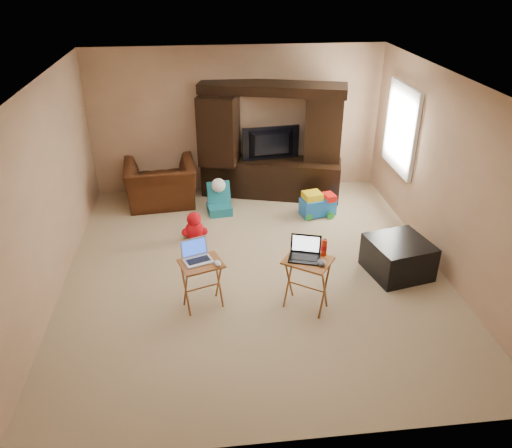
{
  "coord_description": "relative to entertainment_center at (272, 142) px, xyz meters",
  "views": [
    {
      "loc": [
        -0.61,
        -5.65,
        3.75
      ],
      "look_at": [
        0.0,
        -0.2,
        0.8
      ],
      "focal_mm": 35.0,
      "sensor_mm": 36.0,
      "label": 1
    }
  ],
  "objects": [
    {
      "name": "wall_left",
      "position": [
        -3.06,
        -2.38,
        0.27
      ],
      "size": [
        0.0,
        5.5,
        5.5
      ],
      "primitive_type": "plane",
      "rotation": [
        1.57,
        0.0,
        1.57
      ],
      "color": "tan",
      "rests_on": "ground"
    },
    {
      "name": "plush_toy",
      "position": [
        -1.36,
        -1.46,
        -0.76
      ],
      "size": [
        0.4,
        0.33,
        0.44
      ],
      "primitive_type": null,
      "color": "red",
      "rests_on": "floor"
    },
    {
      "name": "window_frame",
      "position": [
        1.9,
        -0.83,
        0.42
      ],
      "size": [
        0.06,
        1.14,
        1.34
      ],
      "primitive_type": "cube",
      "color": "white",
      "rests_on": "ground"
    },
    {
      "name": "mouse_left",
      "position": [
        -1.07,
        -3.19,
        -0.33
      ],
      "size": [
        0.11,
        0.14,
        0.05
      ],
      "primitive_type": "ellipsoid",
      "rotation": [
        0.0,
        0.0,
        0.3
      ],
      "color": "silver",
      "rests_on": "tray_table_left"
    },
    {
      "name": "wall_front",
      "position": [
        -0.56,
        -5.13,
        0.27
      ],
      "size": [
        5.0,
        0.0,
        5.0
      ],
      "primitive_type": "plane",
      "rotation": [
        -1.57,
        0.0,
        0.0
      ],
      "color": "tan",
      "rests_on": "ground"
    },
    {
      "name": "wall_right",
      "position": [
        1.94,
        -2.38,
        0.27
      ],
      "size": [
        0.0,
        5.5,
        5.5
      ],
      "primitive_type": "plane",
      "rotation": [
        1.57,
        0.0,
        -1.57
      ],
      "color": "tan",
      "rests_on": "ground"
    },
    {
      "name": "push_toy",
      "position": [
        0.64,
        -0.91,
        -0.77
      ],
      "size": [
        0.64,
        0.51,
        0.42
      ],
      "primitive_type": null,
      "rotation": [
        0.0,
        0.0,
        0.22
      ],
      "color": "blue",
      "rests_on": "floor"
    },
    {
      "name": "laptop_right",
      "position": [
        -0.08,
        -3.25,
        -0.19
      ],
      "size": [
        0.42,
        0.38,
        0.24
      ],
      "primitive_type": "cube",
      "rotation": [
        0.0,
        0.0,
        -0.3
      ],
      "color": "black",
      "rests_on": "tray_table_right"
    },
    {
      "name": "recliner",
      "position": [
        -1.91,
        -0.19,
        -0.61
      ],
      "size": [
        1.23,
        1.1,
        0.74
      ],
      "primitive_type": "imported",
      "rotation": [
        0.0,
        0.0,
        3.24
      ],
      "color": "#43200E",
      "rests_on": "floor"
    },
    {
      "name": "floor",
      "position": [
        -0.56,
        -2.38,
        -0.98
      ],
      "size": [
        5.5,
        5.5,
        0.0
      ],
      "primitive_type": "plane",
      "color": "#C8B68A",
      "rests_on": "ground"
    },
    {
      "name": "window_pane",
      "position": [
        1.92,
        -0.83,
        0.42
      ],
      "size": [
        0.0,
        1.2,
        1.2
      ],
      "primitive_type": "plane",
      "rotation": [
        1.57,
        0.0,
        -1.57
      ],
      "color": "white",
      "rests_on": "ground"
    },
    {
      "name": "entertainment_center",
      "position": [
        0.0,
        0.0,
        0.0
      ],
      "size": [
        2.46,
        1.22,
        1.96
      ],
      "primitive_type": "cube",
      "rotation": [
        0.0,
        0.0,
        -0.27
      ],
      "color": "black",
      "rests_on": "floor"
    },
    {
      "name": "television",
      "position": [
        0.0,
        -0.04,
        -0.04
      ],
      "size": [
        1.0,
        0.24,
        0.57
      ],
      "primitive_type": "imported",
      "rotation": [
        0.0,
        0.0,
        3.25
      ],
      "color": "black",
      "rests_on": "entertainment_center"
    },
    {
      "name": "mouse_right",
      "position": [
        0.09,
        -3.39,
        -0.28
      ],
      "size": [
        0.1,
        0.14,
        0.06
      ],
      "primitive_type": "ellipsoid",
      "rotation": [
        0.0,
        0.0,
        -0.09
      ],
      "color": "#434247",
      "rests_on": "tray_table_right"
    },
    {
      "name": "tray_table_left",
      "position": [
        -1.26,
        -3.12,
        -0.67
      ],
      "size": [
        0.57,
        0.51,
        0.62
      ],
      "primitive_type": "cube",
      "rotation": [
        0.0,
        0.0,
        0.33
      ],
      "color": "#A05E26",
      "rests_on": "floor"
    },
    {
      "name": "ceiling",
      "position": [
        -0.56,
        -2.38,
        1.52
      ],
      "size": [
        5.5,
        5.5,
        0.0
      ],
      "primitive_type": "plane",
      "rotation": [
        3.14,
        0.0,
        0.0
      ],
      "color": "silver",
      "rests_on": "ground"
    },
    {
      "name": "child_rocker",
      "position": [
        -0.95,
        -0.65,
        -0.73
      ],
      "size": [
        0.43,
        0.48,
        0.5
      ],
      "primitive_type": null,
      "rotation": [
        0.0,
        0.0,
        0.13
      ],
      "color": "#16697C",
      "rests_on": "floor"
    },
    {
      "name": "ottoman",
      "position": [
        1.32,
        -2.67,
        -0.74
      ],
      "size": [
        0.88,
        0.88,
        0.47
      ],
      "primitive_type": "cube",
      "rotation": [
        0.0,
        0.0,
        0.21
      ],
      "color": "black",
      "rests_on": "floor"
    },
    {
      "name": "tray_table_right",
      "position": [
        -0.04,
        -3.27,
        -0.64
      ],
      "size": [
        0.66,
        0.64,
        0.67
      ],
      "primitive_type": "cube",
      "rotation": [
        0.0,
        0.0,
        -0.61
      ],
      "color": "#A25E27",
      "rests_on": "floor"
    },
    {
      "name": "water_bottle",
      "position": [
        0.16,
        -3.19,
        -0.2
      ],
      "size": [
        0.07,
        0.07,
        0.21
      ],
      "primitive_type": "cylinder",
      "color": "red",
      "rests_on": "tray_table_right"
    },
    {
      "name": "laptop_left",
      "position": [
        -1.29,
        -3.09,
        -0.24
      ],
      "size": [
        0.4,
        0.36,
        0.24
      ],
      "primitive_type": "cube",
      "rotation": [
        0.0,
        0.0,
        0.35
      ],
      "color": "silver",
      "rests_on": "tray_table_left"
    },
    {
      "name": "wall_back",
      "position": [
        -0.56,
        0.37,
        0.27
      ],
      "size": [
        5.0,
        0.0,
        5.0
      ],
      "primitive_type": "plane",
      "rotation": [
        1.57,
        0.0,
        0.0
      ],
      "color": "tan",
      "rests_on": "ground"
    }
  ]
}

